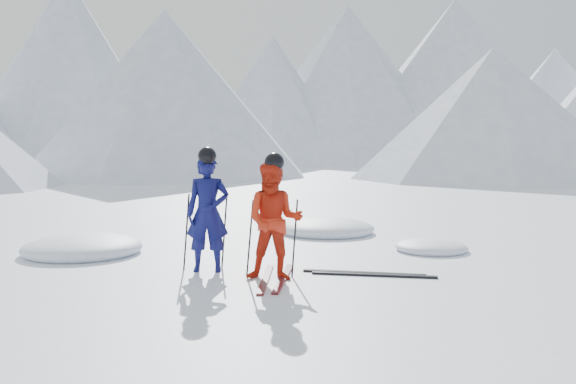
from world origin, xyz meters
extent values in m
plane|color=white|center=(0.00, 0.00, 0.00)|extent=(160.00, 160.00, 0.00)
cone|color=#B2BCD1|center=(-11.51, 40.48, 7.17)|extent=(23.96, 23.96, 14.35)
cone|color=#B2BCD1|center=(-5.08, 51.27, 5.96)|extent=(17.69, 17.69, 11.93)
cone|color=#B2BCD1|center=(4.51, 43.52, 5.42)|extent=(19.63, 19.63, 10.85)
cone|color=#B2BCD1|center=(11.74, 46.25, 7.07)|extent=(23.31, 23.31, 14.15)
cone|color=#B2BCD1|center=(21.49, 44.84, 7.44)|extent=(28.94, 28.94, 14.88)
cone|color=silver|center=(31.93, 45.34, 5.38)|extent=(24.45, 24.45, 10.76)
cone|color=#B2BCD1|center=(12.00, 20.00, 3.25)|extent=(14.00, 14.00, 6.50)
cone|color=#B2BCD1|center=(-4.00, 26.00, 4.50)|extent=(16.00, 16.00, 9.00)
imported|color=#0C0E4B|center=(-2.79, 0.36, 0.83)|extent=(0.66, 0.49, 1.65)
imported|color=red|center=(-1.94, -0.34, 0.79)|extent=(0.89, 0.77, 1.58)
cylinder|color=black|center=(-3.09, 0.51, 0.55)|extent=(0.11, 0.08, 1.10)
cylinder|color=black|center=(-2.54, 0.61, 0.55)|extent=(0.11, 0.07, 1.10)
cylinder|color=black|center=(-2.24, -0.09, 0.53)|extent=(0.11, 0.09, 1.05)
cylinder|color=black|center=(-1.64, -0.19, 0.53)|extent=(0.11, 0.08, 1.05)
cube|color=black|center=(-2.06, -0.34, 0.01)|extent=(0.45, 1.68, 0.03)
cube|color=black|center=(-1.82, -0.34, 0.01)|extent=(0.57, 1.66, 0.03)
cube|color=black|center=(-0.67, -0.21, 0.01)|extent=(1.61, 0.72, 0.03)
cube|color=black|center=(-0.57, -0.36, 0.01)|extent=(1.63, 0.66, 0.03)
ellipsoid|color=white|center=(-4.77, 2.08, 0.00)|extent=(1.93, 1.93, 0.43)
ellipsoid|color=white|center=(0.99, 1.35, 0.00)|extent=(1.21, 1.21, 0.27)
ellipsoid|color=white|center=(-0.29, 3.61, 0.00)|extent=(1.92, 1.92, 0.42)
camera|label=1|loc=(-3.12, -8.24, 1.83)|focal=38.00mm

